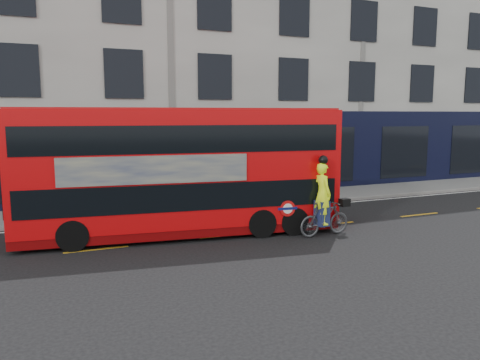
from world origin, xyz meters
TOP-DOWN VIEW (x-y plane):
  - ground at (0.00, 0.00)m, footprint 120.00×120.00m
  - pavement at (0.00, 6.50)m, footprint 60.00×3.00m
  - kerb at (0.00, 5.00)m, footprint 60.00×0.12m
  - building_terrace at (0.00, 12.94)m, footprint 50.00×10.07m
  - road_edge_line at (0.00, 4.70)m, footprint 58.00×0.10m
  - lane_dashes at (0.00, 1.50)m, footprint 58.00×0.12m
  - bus at (-1.21, 2.19)m, footprint 10.22×3.53m
  - cyclist at (2.85, 0.28)m, footprint 1.87×0.74m

SIDE VIEW (x-z plane):
  - ground at x=0.00m, z-range 0.00..0.00m
  - road_edge_line at x=0.00m, z-range 0.00..0.01m
  - lane_dashes at x=0.00m, z-range 0.00..0.01m
  - pavement at x=0.00m, z-range 0.00..0.12m
  - kerb at x=0.00m, z-range 0.00..0.13m
  - cyclist at x=2.85m, z-range -0.41..2.17m
  - bus at x=-1.21m, z-range 0.05..4.09m
  - building_terrace at x=0.00m, z-range -0.01..14.99m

